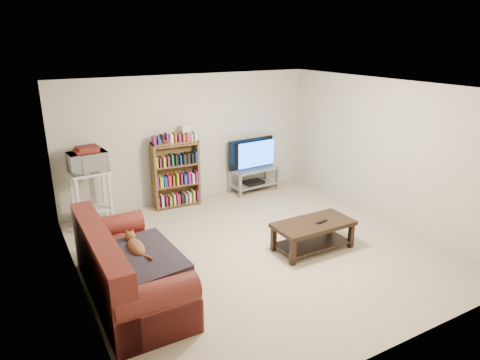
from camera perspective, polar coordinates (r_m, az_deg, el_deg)
floor at (r=6.53m, az=2.52°, el=-9.20°), size 5.00×5.00×0.00m
ceiling at (r=5.81m, az=2.86°, el=12.24°), size 5.00×5.00×0.00m
wall_back at (r=8.21m, az=-6.61°, el=5.50°), size 5.00×0.00×5.00m
wall_front at (r=4.30m, az=20.70°, el=-7.98°), size 5.00×0.00×5.00m
wall_left at (r=5.26m, az=-21.19°, el=-3.21°), size 0.00×5.00×5.00m
wall_right at (r=7.64m, az=18.85°, el=3.62°), size 0.00×5.00×5.00m
sofa at (r=5.46m, az=-15.20°, el=-11.92°), size 0.95×2.17×0.93m
blanket at (r=5.27m, az=-13.00°, el=-10.19°), size 0.93×1.15×0.19m
cat at (r=5.41m, az=-13.67°, el=-8.73°), size 0.24×0.59×0.18m
coffee_table at (r=6.49m, az=9.71°, el=-6.64°), size 1.20×0.60×0.44m
remote at (r=6.46m, az=10.84°, el=-5.45°), size 0.20×0.08×0.02m
tv_stand at (r=8.77m, az=1.86°, el=0.56°), size 1.01×0.51×0.49m
television at (r=8.63m, az=1.89°, el=3.49°), size 1.06×0.22×0.61m
dvd_player at (r=8.81m, az=1.85°, el=-0.32°), size 0.41×0.30×0.06m
bookshelf at (r=7.99m, az=-8.53°, el=0.88°), size 0.87×0.31×1.24m
shelf_clutter at (r=7.85m, az=-8.12°, el=5.93°), size 0.64×0.20×0.28m
microwave_stand at (r=7.47m, az=-19.24°, el=-1.45°), size 0.63×0.48×0.96m
microwave at (r=7.33m, az=-19.65°, el=2.30°), size 0.62×0.45×0.33m
game_boxes at (r=7.28m, az=-19.81°, el=3.72°), size 0.37×0.33×0.05m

